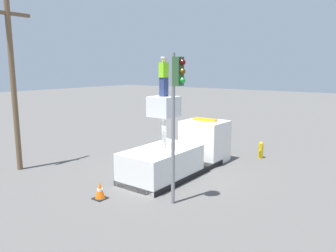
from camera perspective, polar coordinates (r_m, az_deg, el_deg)
The scene contains 7 objects.
ground_plane at distance 16.05m, azimuth 1.03°, elevation -8.33°, with size 120.00×120.00×0.00m, color #565451.
bucket_truck at distance 16.24m, azimuth 2.24°, elevation -4.72°, with size 6.80×2.28×3.82m.
worker at distance 14.59m, azimuth -0.73°, elevation 8.61°, with size 0.40×0.26×1.75m.
traffic_light_pole at distance 11.71m, azimuth 1.45°, elevation 4.62°, with size 0.34×0.57×5.60m.
fire_hydrant at distance 19.36m, azimuth 15.86°, elevation -4.06°, with size 0.51×0.27×0.95m.
traffic_cone_rear at distance 13.34m, azimuth -11.77°, elevation -11.00°, with size 0.50×0.50×0.68m.
utility_pole at distance 17.64m, azimuth -25.38°, elevation 7.00°, with size 2.20×0.26×8.19m.
Camera 1 is at (-12.37, -8.87, 5.09)m, focal length 35.00 mm.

